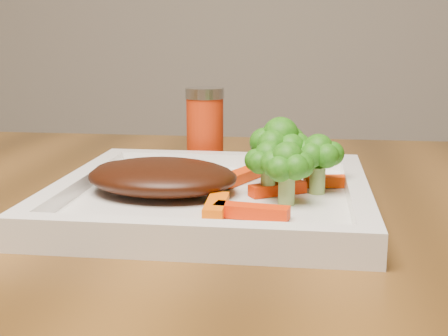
# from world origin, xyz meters

# --- Properties ---
(plate) EXTENTS (0.27, 0.27, 0.01)m
(plate) POSITION_xyz_m (-0.14, 0.23, 0.76)
(plate) COLOR white
(plate) RESTS_ON dining_table
(steak) EXTENTS (0.15, 0.12, 0.03)m
(steak) POSITION_xyz_m (-0.19, 0.23, 0.78)
(steak) COLOR #351308
(steak) RESTS_ON plate
(broccoli_0) EXTENTS (0.08, 0.08, 0.07)m
(broccoli_0) POSITION_xyz_m (-0.09, 0.26, 0.80)
(broccoli_0) COLOR #286E12
(broccoli_0) RESTS_ON plate
(broccoli_1) EXTENTS (0.06, 0.06, 0.06)m
(broccoli_1) POSITION_xyz_m (-0.05, 0.25, 0.79)
(broccoli_1) COLOR #137416
(broccoli_1) RESTS_ON plate
(broccoli_2) EXTENTS (0.06, 0.06, 0.06)m
(broccoli_2) POSITION_xyz_m (-0.08, 0.20, 0.79)
(broccoli_2) COLOR #327413
(broccoli_2) RESTS_ON plate
(broccoli_3) EXTENTS (0.06, 0.06, 0.06)m
(broccoli_3) POSITION_xyz_m (-0.10, 0.23, 0.79)
(broccoli_3) COLOR #336D12
(broccoli_3) RESTS_ON plate
(carrot_0) EXTENTS (0.06, 0.02, 0.01)m
(carrot_0) POSITION_xyz_m (-0.10, 0.16, 0.77)
(carrot_0) COLOR red
(carrot_0) RESTS_ON plate
(carrot_2) EXTENTS (0.02, 0.06, 0.01)m
(carrot_2) POSITION_xyz_m (-0.13, 0.17, 0.77)
(carrot_2) COLOR #F55D03
(carrot_2) RESTS_ON plate
(carrot_3) EXTENTS (0.05, 0.02, 0.01)m
(carrot_3) POSITION_xyz_m (-0.04, 0.27, 0.77)
(carrot_3) COLOR #FF3F04
(carrot_3) RESTS_ON plate
(carrot_4) EXTENTS (0.04, 0.06, 0.01)m
(carrot_4) POSITION_xyz_m (-0.13, 0.28, 0.77)
(carrot_4) COLOR red
(carrot_4) RESTS_ON plate
(carrot_6) EXTENTS (0.05, 0.04, 0.01)m
(carrot_6) POSITION_xyz_m (-0.09, 0.24, 0.77)
(carrot_6) COLOR red
(carrot_6) RESTS_ON plate
(spice_shaker) EXTENTS (0.05, 0.05, 0.09)m
(spice_shaker) POSITION_xyz_m (-0.18, 0.40, 0.80)
(spice_shaker) COLOR #B72A0A
(spice_shaker) RESTS_ON dining_table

